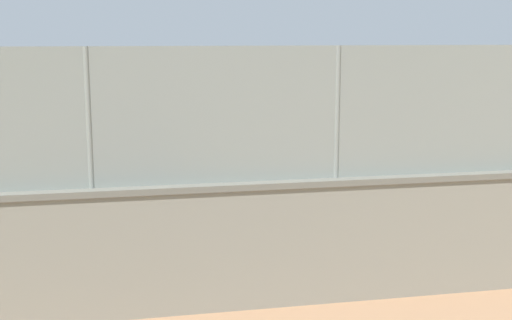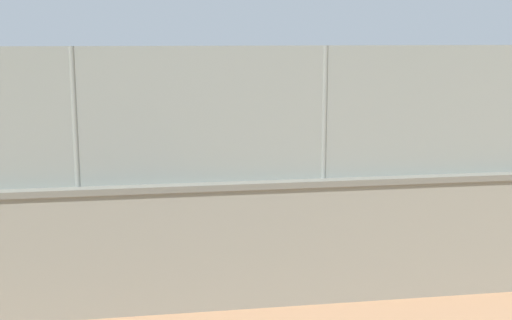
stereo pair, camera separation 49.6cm
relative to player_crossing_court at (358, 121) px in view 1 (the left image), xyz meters
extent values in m
plane|color=tan|center=(2.75, -0.45, -0.99)|extent=(260.00, 260.00, 0.00)
cube|color=gray|center=(4.52, 10.38, -0.20)|extent=(25.20, 1.27, 1.58)
cube|color=slate|center=(4.52, 10.38, 0.63)|extent=(25.21, 1.33, 0.08)
cube|color=gray|center=(4.52, 10.38, 1.52)|extent=(24.69, 0.93, 1.70)
cylinder|color=gray|center=(4.52, 10.38, 1.52)|extent=(0.07, 0.07, 1.70)
cylinder|color=gray|center=(7.61, 10.27, 1.52)|extent=(0.07, 0.07, 1.70)
cylinder|color=navy|center=(0.00, 0.11, -0.58)|extent=(0.18, 0.18, 0.82)
cylinder|color=navy|center=(0.05, -0.09, -0.58)|extent=(0.18, 0.18, 0.82)
cylinder|color=#429951|center=(0.02, 0.01, 0.14)|extent=(0.41, 0.41, 0.61)
cylinder|color=brown|center=(-0.10, 0.30, 0.26)|extent=(0.58, 0.22, 0.17)
cylinder|color=brown|center=(-0.20, -0.36, 0.26)|extent=(0.58, 0.22, 0.17)
sphere|color=brown|center=(0.02, 0.01, 0.55)|extent=(0.23, 0.23, 0.23)
cylinder|color=navy|center=(0.02, 0.01, 0.65)|extent=(0.29, 0.29, 0.05)
cylinder|color=black|center=(-0.37, -0.40, 0.26)|extent=(0.30, 0.10, 0.04)
ellipsoid|color=#333338|center=(-0.59, -0.45, 0.26)|extent=(0.30, 0.10, 0.24)
cylinder|color=black|center=(8.18, 7.00, -0.58)|extent=(0.18, 0.18, 0.82)
cylinder|color=black|center=(8.22, 7.20, -0.58)|extent=(0.18, 0.18, 0.82)
cylinder|color=white|center=(8.20, 7.10, 0.14)|extent=(0.40, 0.40, 0.61)
cylinder|color=#936B4C|center=(8.19, 6.78, 0.26)|extent=(0.59, 0.21, 0.17)
cylinder|color=#936B4C|center=(8.56, 7.34, 0.26)|extent=(0.59, 0.21, 0.17)
sphere|color=#936B4C|center=(8.20, 7.10, 0.56)|extent=(0.23, 0.23, 0.23)
cylinder|color=navy|center=(8.20, 7.10, 0.66)|extent=(0.29, 0.29, 0.05)
cylinder|color=black|center=(8.74, 7.30, 0.26)|extent=(0.30, 0.10, 0.04)
ellipsoid|color=#333338|center=(8.95, 7.25, 0.26)|extent=(0.30, 0.09, 0.24)
cylinder|color=navy|center=(5.35, 1.81, -0.57)|extent=(0.16, 0.16, 0.84)
cylinder|color=navy|center=(5.34, 2.01, -0.57)|extent=(0.16, 0.16, 0.84)
cylinder|color=#3372B2|center=(5.34, 1.91, 0.17)|extent=(0.36, 0.36, 0.62)
cylinder|color=#D8AD84|center=(5.41, 1.60, 0.29)|extent=(0.60, 0.12, 0.17)
cylinder|color=#D8AD84|center=(5.62, 2.24, 0.29)|extent=(0.60, 0.12, 0.17)
sphere|color=#D8AD84|center=(5.34, 1.91, 0.59)|extent=(0.24, 0.24, 0.24)
cylinder|color=navy|center=(5.34, 1.91, 0.70)|extent=(0.26, 0.26, 0.05)
cylinder|color=black|center=(5.80, 2.25, 0.29)|extent=(0.30, 0.05, 0.04)
ellipsoid|color=#333338|center=(6.02, 2.26, 0.29)|extent=(0.30, 0.04, 0.24)
sphere|color=#3399D8|center=(-0.43, 2.16, -0.04)|extent=(0.20, 0.20, 0.20)
camera|label=1|loc=(7.55, 18.49, 2.50)|focal=47.47mm
camera|label=2|loc=(7.07, 18.60, 2.50)|focal=47.47mm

